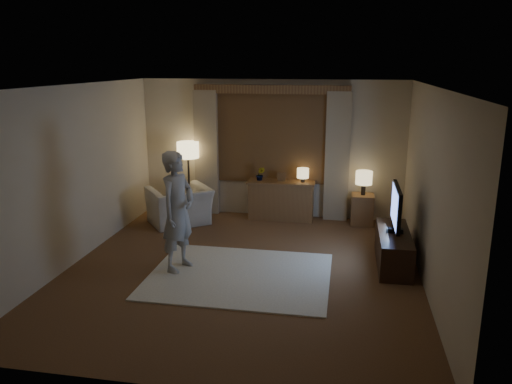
% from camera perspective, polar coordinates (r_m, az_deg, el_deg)
% --- Properties ---
extents(room, '(5.04, 5.54, 2.64)m').
position_cam_1_polar(room, '(7.34, -0.87, 2.28)').
color(room, brown).
rests_on(room, ground).
extents(rug, '(2.50, 2.00, 0.02)m').
position_cam_1_polar(rug, '(7.08, -1.88, -9.50)').
color(rug, white).
rests_on(rug, floor).
extents(sideboard, '(1.20, 0.40, 0.70)m').
position_cam_1_polar(sideboard, '(9.46, 2.89, -1.05)').
color(sideboard, brown).
rests_on(sideboard, floor).
extents(picture_frame, '(0.16, 0.02, 0.20)m').
position_cam_1_polar(picture_frame, '(9.35, 2.92, 1.61)').
color(picture_frame, brown).
rests_on(picture_frame, sideboard).
extents(plant, '(0.17, 0.13, 0.30)m').
position_cam_1_polar(plant, '(9.39, 0.50, 2.00)').
color(plant, '#999999').
rests_on(plant, sideboard).
extents(table_lamp_sideboard, '(0.22, 0.22, 0.30)m').
position_cam_1_polar(table_lamp_sideboard, '(9.28, 5.38, 2.09)').
color(table_lamp_sideboard, black).
rests_on(table_lamp_sideboard, sideboard).
extents(floor_lamp, '(0.42, 0.42, 1.43)m').
position_cam_1_polar(floor_lamp, '(9.63, -7.78, 4.33)').
color(floor_lamp, black).
rests_on(floor_lamp, floor).
extents(armchair, '(1.40, 1.37, 0.68)m').
position_cam_1_polar(armchair, '(9.27, -8.74, -1.58)').
color(armchair, beige).
rests_on(armchair, floor).
extents(side_table, '(0.40, 0.40, 0.56)m').
position_cam_1_polar(side_table, '(9.36, 12.04, -1.97)').
color(side_table, brown).
rests_on(side_table, floor).
extents(table_lamp_side, '(0.30, 0.30, 0.44)m').
position_cam_1_polar(table_lamp_side, '(9.22, 12.23, 1.53)').
color(table_lamp_side, black).
rests_on(table_lamp_side, side_table).
extents(tv_stand, '(0.45, 1.40, 0.50)m').
position_cam_1_polar(tv_stand, '(7.64, 15.42, -6.25)').
color(tv_stand, black).
rests_on(tv_stand, floor).
extents(tv, '(0.23, 0.95, 0.69)m').
position_cam_1_polar(tv, '(7.44, 15.73, -1.72)').
color(tv, black).
rests_on(tv, tv_stand).
extents(person, '(0.58, 0.72, 1.71)m').
position_cam_1_polar(person, '(7.08, -8.93, -2.19)').
color(person, '#A8A39B').
rests_on(person, rug).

